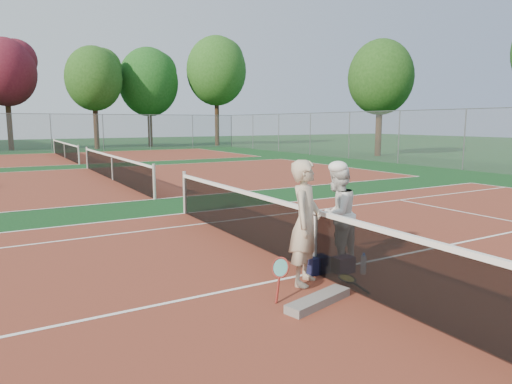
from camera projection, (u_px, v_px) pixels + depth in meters
ground at (314, 273)px, 7.18m from camera, size 130.00×130.00×0.00m
court_main at (314, 273)px, 7.18m from camera, size 23.77×10.97×0.01m
court_far_a at (113, 180)px, 18.70m from camera, size 23.77×10.97×0.01m
court_far_b at (65, 158)px, 30.23m from camera, size 23.77×10.97×0.01m
net_main at (315, 242)px, 7.10m from camera, size 0.10×10.98×1.02m
net_far_a at (112, 168)px, 18.63m from camera, size 0.10×10.98×1.02m
net_far_b at (65, 150)px, 30.15m from camera, size 0.10×10.98×1.02m
fence_back at (51, 133)px, 35.98m from camera, size 32.00×0.06×3.00m
fence_right at (506, 141)px, 20.68m from camera, size 0.06×54.50×3.00m
player_a at (305, 223)px, 6.59m from camera, size 0.79×0.76×1.82m
player_b at (337, 214)px, 7.62m from camera, size 0.96×0.85×1.66m
racket_red at (280, 278)px, 6.14m from camera, size 0.42×0.42×0.54m
racket_black_held at (340, 246)px, 7.75m from camera, size 0.39×0.36×0.54m
racket_spare at (347, 280)px, 6.67m from camera, size 0.28×0.60×0.12m
sports_bag_navy at (317, 265)px, 7.16m from camera, size 0.35×0.24×0.27m
sports_bag_purple at (343, 265)px, 7.18m from camera, size 0.32×0.22×0.26m
net_cover_canvas at (318, 300)px, 5.93m from camera, size 1.11×0.52×0.11m
water_bottle at (363, 265)px, 7.10m from camera, size 0.09×0.09×0.30m
tree_back_maroon at (5, 72)px, 37.49m from camera, size 4.85×4.85×9.22m
tree_back_3 at (94, 79)px, 39.52m from camera, size 4.83×4.83×8.87m
tree_back_4 at (148, 82)px, 43.64m from camera, size 5.66×5.66×9.41m
tree_back_5 at (216, 71)px, 45.21m from camera, size 5.92×5.92×10.78m
tree_right_1 at (381, 78)px, 31.30m from camera, size 4.46×4.46×7.97m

